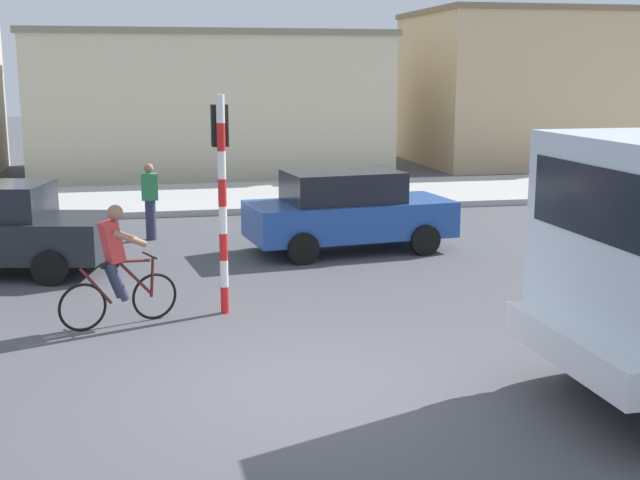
% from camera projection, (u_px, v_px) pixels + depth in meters
% --- Properties ---
extents(ground_plane, '(120.00, 120.00, 0.00)m').
position_uv_depth(ground_plane, '(305.00, 390.00, 9.49)').
color(ground_plane, '#4C4C51').
extents(sidewalk_far, '(80.00, 5.00, 0.16)m').
position_uv_depth(sidewalk_far, '(208.00, 198.00, 23.17)').
color(sidewalk_far, '#ADADA8').
rests_on(sidewalk_far, ground).
extents(cyclist, '(1.62, 0.75, 1.72)m').
position_uv_depth(cyclist, '(117.00, 266.00, 11.72)').
color(cyclist, black).
rests_on(cyclist, ground).
extents(traffic_light_pole, '(0.24, 0.43, 3.20)m').
position_uv_depth(traffic_light_pole, '(221.00, 174.00, 12.16)').
color(traffic_light_pole, red).
rests_on(traffic_light_pole, ground).
extents(car_red_near, '(4.18, 2.24, 1.60)m').
position_uv_depth(car_red_near, '(348.00, 210.00, 16.61)').
color(car_red_near, '#234C9E').
rests_on(car_red_near, ground).
extents(pedestrian_near_kerb, '(0.34, 0.22, 1.62)m').
position_uv_depth(pedestrian_near_kerb, '(150.00, 200.00, 17.72)').
color(pedestrian_near_kerb, '#2D334C').
rests_on(pedestrian_near_kerb, ground).
extents(building_mid_block, '(11.92, 7.22, 4.81)m').
position_uv_depth(building_mid_block, '(208.00, 103.00, 29.62)').
color(building_mid_block, beige).
rests_on(building_mid_block, ground).
extents(building_corner_right, '(7.59, 6.95, 5.73)m').
position_uv_depth(building_corner_right, '(516.00, 88.00, 32.20)').
color(building_corner_right, '#D1B284').
rests_on(building_corner_right, ground).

